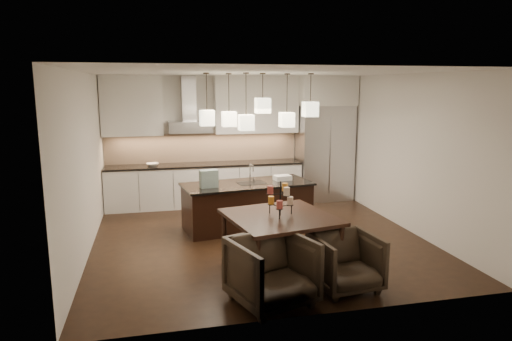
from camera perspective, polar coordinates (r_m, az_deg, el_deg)
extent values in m
cube|color=black|center=(7.95, 0.33, -8.51)|extent=(5.50, 5.50, 0.02)
cube|color=white|center=(7.51, 0.35, 12.26)|extent=(5.50, 5.50, 0.02)
cube|color=silver|center=(10.28, -3.20, 3.93)|extent=(5.50, 0.02, 2.80)
cube|color=silver|center=(5.01, 7.62, -3.26)|extent=(5.50, 0.02, 2.80)
cube|color=silver|center=(7.48, -20.72, 0.74)|extent=(0.02, 5.50, 2.80)
cube|color=silver|center=(8.66, 18.43, 2.14)|extent=(0.02, 5.50, 2.80)
cube|color=#B7B7BA|center=(10.53, 8.52, 2.20)|extent=(1.20, 0.72, 2.15)
cube|color=silver|center=(10.42, 8.73, 9.84)|extent=(1.26, 0.72, 0.65)
cube|color=silver|center=(10.03, -6.35, -1.85)|extent=(4.21, 0.62, 0.88)
cube|color=black|center=(9.95, -6.40, 0.74)|extent=(4.21, 0.66, 0.04)
cube|color=#CFAF92|center=(10.19, -6.63, 2.88)|extent=(4.21, 0.02, 0.63)
cube|color=silver|center=(9.89, -15.26, 7.82)|extent=(1.25, 0.35, 1.25)
cube|color=silver|center=(10.15, 0.04, 8.25)|extent=(1.85, 0.35, 1.25)
cube|color=#B7B7BA|center=(9.86, -8.27, 5.42)|extent=(0.90, 0.52, 0.24)
cube|color=#B7B7BA|center=(9.93, -8.42, 8.92)|extent=(0.30, 0.28, 0.96)
imported|color=silver|center=(9.83, -12.81, 0.73)|extent=(0.28, 0.28, 0.06)
cube|color=black|center=(8.43, -1.10, -4.48)|extent=(2.38, 1.23, 0.80)
cube|color=black|center=(8.33, -1.11, -1.71)|extent=(2.46, 1.31, 0.04)
cube|color=#225142|center=(7.99, -5.92, -1.03)|extent=(0.33, 0.21, 0.31)
cube|color=silver|center=(8.59, 3.32, -0.91)|extent=(0.34, 0.26, 0.09)
cylinder|color=beige|center=(6.35, 4.30, -3.78)|extent=(0.10, 0.10, 0.11)
cylinder|color=orange|center=(6.36, 1.90, -3.72)|extent=(0.10, 0.10, 0.11)
cylinder|color=#A23D37|center=(6.13, 2.97, -4.28)|extent=(0.10, 0.10, 0.11)
cylinder|color=orange|center=(6.38, 3.65, -2.08)|extent=(0.10, 0.10, 0.11)
cylinder|color=#A23D37|center=(6.20, 1.80, -2.44)|extent=(0.10, 0.10, 0.11)
cylinder|color=beige|center=(6.12, 3.86, -2.62)|extent=(0.10, 0.10, 0.11)
imported|color=black|center=(5.56, 2.02, -12.49)|extent=(1.13, 1.14, 0.83)
imported|color=black|center=(6.07, 11.14, -11.14)|extent=(0.86, 0.88, 0.73)
cube|color=beige|center=(7.81, -6.14, 6.54)|extent=(0.24, 0.24, 0.26)
cube|color=beige|center=(8.12, -3.38, 6.44)|extent=(0.24, 0.24, 0.26)
cube|color=beige|center=(7.93, 0.84, 8.12)|extent=(0.24, 0.24, 0.26)
cube|color=beige|center=(8.27, 3.86, 6.34)|extent=(0.24, 0.24, 0.26)
cube|color=beige|center=(8.19, 6.79, 7.61)|extent=(0.24, 0.24, 0.26)
cube|color=beige|center=(7.69, -1.24, 6.01)|extent=(0.24, 0.24, 0.26)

